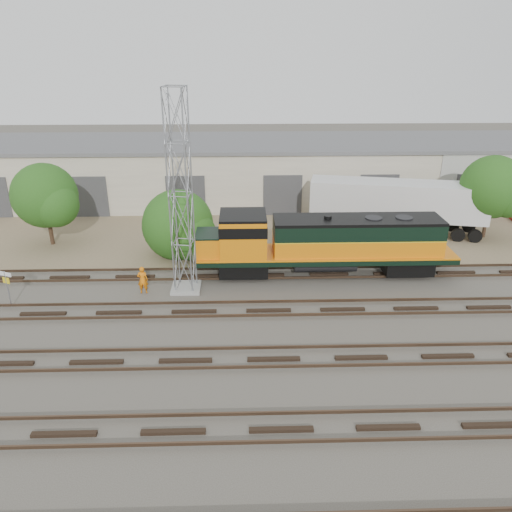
{
  "coord_description": "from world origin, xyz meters",
  "views": [
    {
      "loc": [
        -1.36,
        -21.97,
        13.27
      ],
      "look_at": [
        -0.61,
        4.0,
        2.2
      ],
      "focal_mm": 35.0,
      "sensor_mm": 36.0,
      "label": 1
    }
  ],
  "objects_px": {
    "worker": "(143,280)",
    "signal_tower": "(181,199)",
    "semi_trailer": "(401,202)",
    "locomotive": "(322,243)"
  },
  "relations": [
    {
      "from": "worker",
      "to": "signal_tower",
      "type": "bearing_deg",
      "value": -172.23
    },
    {
      "from": "worker",
      "to": "semi_trailer",
      "type": "distance_m",
      "value": 20.04
    },
    {
      "from": "locomotive",
      "to": "worker",
      "type": "height_order",
      "value": "locomotive"
    },
    {
      "from": "signal_tower",
      "to": "worker",
      "type": "xyz_separation_m",
      "value": [
        -2.41,
        -0.39,
        -4.69
      ]
    },
    {
      "from": "locomotive",
      "to": "signal_tower",
      "type": "distance_m",
      "value": 8.95
    },
    {
      "from": "signal_tower",
      "to": "locomotive",
      "type": "bearing_deg",
      "value": 11.77
    },
    {
      "from": "locomotive",
      "to": "semi_trailer",
      "type": "height_order",
      "value": "locomotive"
    },
    {
      "from": "locomotive",
      "to": "worker",
      "type": "relative_size",
      "value": 9.45
    },
    {
      "from": "worker",
      "to": "semi_trailer",
      "type": "bearing_deg",
      "value": -153.12
    },
    {
      "from": "signal_tower",
      "to": "semi_trailer",
      "type": "distance_m",
      "value": 17.94
    }
  ]
}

